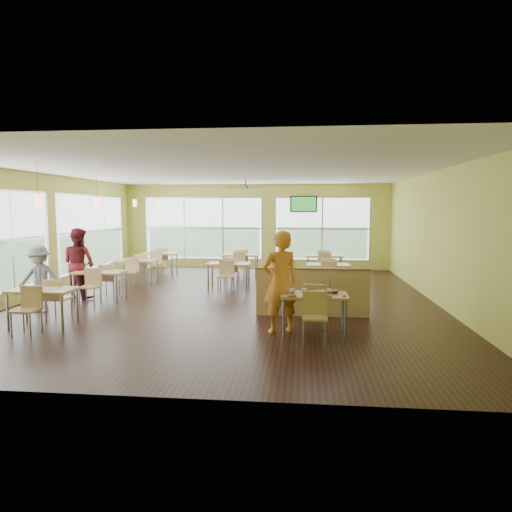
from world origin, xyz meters
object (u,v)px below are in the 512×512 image
object	(u,v)px
food_basket	(332,291)
man_plaid	(280,282)
half_wall_divider	(312,292)
main_table	(314,300)

from	to	relation	value
food_basket	man_plaid	bearing A→B (deg)	-178.31
half_wall_divider	food_basket	xyz separation A→B (m)	(0.33, -1.33, 0.26)
half_wall_divider	food_basket	bearing A→B (deg)	-76.14
main_table	man_plaid	world-z (taller)	man_plaid
main_table	man_plaid	distance (m)	0.70
main_table	half_wall_divider	size ratio (longest dim) A/B	0.63
main_table	food_basket	world-z (taller)	main_table
main_table	man_plaid	size ratio (longest dim) A/B	0.80
main_table	food_basket	distance (m)	0.38
man_plaid	food_basket	world-z (taller)	man_plaid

